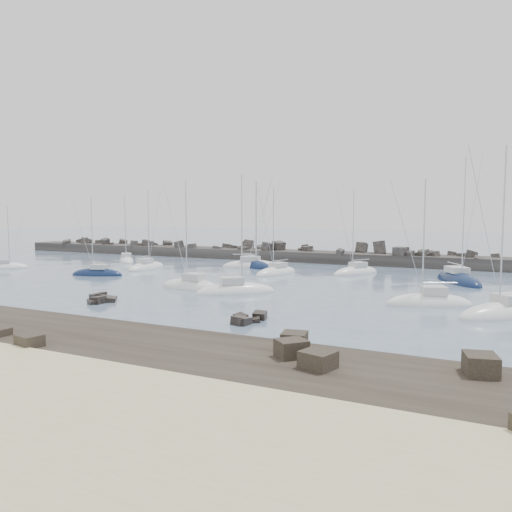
{
  "coord_description": "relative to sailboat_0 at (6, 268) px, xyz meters",
  "views": [
    {
      "loc": [
        31.42,
        -45.63,
        8.69
      ],
      "look_at": [
        3.21,
        12.0,
        3.08
      ],
      "focal_mm": 35.0,
      "sensor_mm": 36.0,
      "label": 1
    }
  ],
  "objects": [
    {
      "name": "sailboat_7",
      "position": [
        43.3,
        -5.08,
        0.02
      ],
      "size": [
        8.33,
        7.7,
        13.8
      ],
      "color": "white",
      "rests_on": "ground"
    },
    {
      "name": "sailboat_11",
      "position": [
        69.51,
        -5.51,
        0.02
      ],
      "size": [
        8.89,
        9.03,
        15.31
      ],
      "color": "white",
      "rests_on": "ground"
    },
    {
      "name": "rock_cluster_near",
      "position": [
        33.67,
        -14.96,
        -0.07
      ],
      "size": [
        4.73,
        4.72,
        1.33
      ],
      "color": "black",
      "rests_on": "ground"
    },
    {
      "name": "sailboat_4",
      "position": [
        33.54,
        18.3,
        0.01
      ],
      "size": [
        9.7,
        6.37,
        14.73
      ],
      "color": "white",
      "rests_on": "ground"
    },
    {
      "name": "rock_shelf",
      "position": [
        37.55,
        -28.35,
        -0.11
      ],
      "size": [
        140.0,
        12.0,
        1.93
      ],
      "color": "black",
      "rests_on": "ground"
    },
    {
      "name": "ground",
      "position": [
        37.31,
        -6.36,
        -0.13
      ],
      "size": [
        400.0,
        400.0,
        0.0
      ],
      "primitive_type": "plane",
      "color": "slate",
      "rests_on": "ground"
    },
    {
      "name": "sailboat_2",
      "position": [
        18.88,
        -0.17,
        0.01
      ],
      "size": [
        7.65,
        4.35,
        11.7
      ],
      "color": "#0F1E41",
      "rests_on": "ground"
    },
    {
      "name": "sailboat_3",
      "position": [
        19.85,
        9.34,
        0.01
      ],
      "size": [
        2.71,
        8.31,
        13.15
      ],
      "color": "white",
      "rests_on": "ground"
    },
    {
      "name": "rock_cluster_far",
      "position": [
        51.08,
        -17.22,
        0.06
      ],
      "size": [
        2.32,
        3.74,
        1.1
      ],
      "color": "black",
      "rests_on": "ground"
    },
    {
      "name": "sailboat_9",
      "position": [
        63.02,
        -3.26,
        0.03
      ],
      "size": [
        8.33,
        5.42,
        12.9
      ],
      "color": "white",
      "rests_on": "ground"
    },
    {
      "name": "sailboat_14",
      "position": [
        33.64,
        18.6,
        0.02
      ],
      "size": [
        9.41,
        6.66,
        14.46
      ],
      "color": "#0F1E41",
      "rests_on": "ground"
    },
    {
      "name": "sailboat_0",
      "position": [
        0.0,
        0.0,
        0.0
      ],
      "size": [
        5.9,
        6.28,
        10.54
      ],
      "color": "white",
      "rests_on": "ground"
    },
    {
      "name": "sailboat_13",
      "position": [
        50.56,
        17.49,
        0.01
      ],
      "size": [
        6.32,
        8.26,
        12.93
      ],
      "color": "white",
      "rests_on": "ground"
    },
    {
      "name": "sailboat_1",
      "position": [
        9.46,
        16.81,
        0.0
      ],
      "size": [
        7.34,
        7.42,
        12.61
      ],
      "color": "white",
      "rests_on": "ground"
    },
    {
      "name": "sailboat_6",
      "position": [
        40.49,
        12.29,
        0.01
      ],
      "size": [
        4.73,
        8.68,
        13.13
      ],
      "color": "white",
      "rests_on": "ground"
    },
    {
      "name": "sailboat_5",
      "position": [
        37.34,
        -4.59,
        0.02
      ],
      "size": [
        8.55,
        3.32,
        13.38
      ],
      "color": "white",
      "rests_on": "ground"
    },
    {
      "name": "breakwater",
      "position": [
        29.96,
        31.67,
        0.2
      ],
      "size": [
        115.0,
        7.85,
        5.45
      ],
      "color": "#2D2A28",
      "rests_on": "ground"
    },
    {
      "name": "sailboat_8",
      "position": [
        64.31,
        14.58,
        0.02
      ],
      "size": [
        7.84,
        10.82,
        16.55
      ],
      "color": "#0F1E41",
      "rests_on": "ground"
    }
  ]
}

